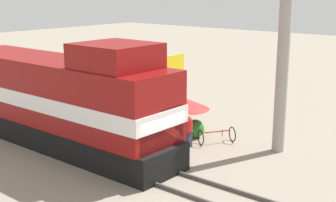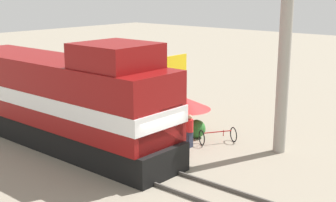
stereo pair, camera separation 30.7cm
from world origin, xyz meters
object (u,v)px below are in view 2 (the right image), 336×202
Objects in this scene: utility_pole at (284,55)px; billboard_sign at (174,71)px; bicycle at (218,136)px; locomotive at (63,100)px; person_bystander at (190,130)px; vendor_umbrella at (185,103)px.

utility_pole is 2.54× the size of billboard_sign.
bicycle is (-0.92, 2.76, -4.05)m from utility_pole.
locomotive is 10.28m from utility_pole.
billboard_sign reaches higher than person_bystander.
billboard_sign is at bearing 3.13° from bicycle.
bicycle is at bearing -27.15° from person_bystander.
person_bystander is (-4.21, -4.53, -1.73)m from billboard_sign.
locomotive is 1.56× the size of utility_pole.
vendor_umbrella is at bearing -36.49° from locomotive.
utility_pole is 3.41× the size of vendor_umbrella.
utility_pole is 5.53× the size of person_bystander.
utility_pole is at bearing -129.50° from bicycle.
locomotive reaches higher than bicycle.
utility_pole is at bearing -103.87° from billboard_sign.
billboard_sign is at bearing 47.09° from person_bystander.
billboard_sign is at bearing -1.33° from locomotive.
locomotive is at bearing 74.57° from bicycle.
billboard_sign is at bearing 47.26° from vendor_umbrella.
billboard_sign is (3.08, 3.33, 0.86)m from vendor_umbrella.
locomotive is at bearing 178.67° from billboard_sign.
vendor_umbrella is 2.33m from bicycle.
billboard_sign is 2.18× the size of person_bystander.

